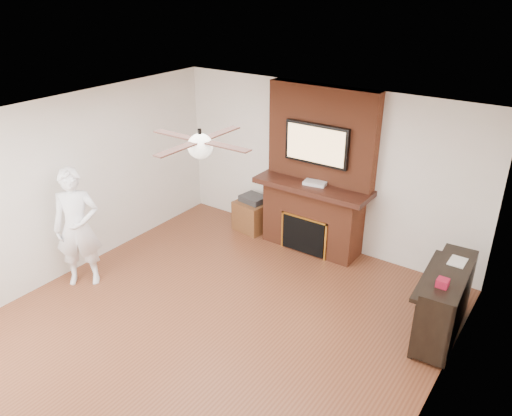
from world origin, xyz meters
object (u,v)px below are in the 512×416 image
Objects in this scene: side_table at (253,214)px; piano at (445,301)px; fireplace at (316,187)px; person at (77,228)px.

side_table is 0.45× the size of piano.
fireplace reaches higher than person.
piano is (3.39, -0.94, 0.19)m from side_table.
fireplace is 1.32m from side_table.
fireplace is 1.49× the size of person.
person is at bearing -162.60° from piano.
person is (-2.10, -2.71, -0.16)m from fireplace.
fireplace is 3.44m from person.
side_table is at bearing 27.83° from person.
person is 2.80× the size of side_table.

